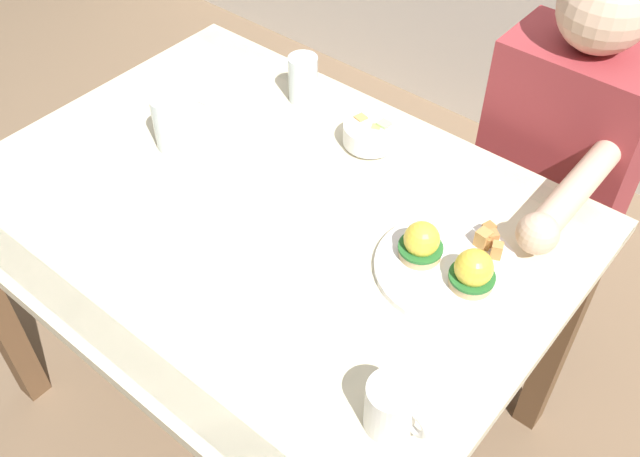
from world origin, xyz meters
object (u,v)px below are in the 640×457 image
diner_person (554,167)px  water_glass_near (303,81)px  fruit_bowl (370,134)px  coffee_mug (392,406)px  water_glass_far (171,125)px  eggs_benedict_plate (449,262)px  dining_table (265,244)px  fork (221,91)px

diner_person → water_glass_near: bearing=-154.2°
fruit_bowl → coffee_mug: bearing=-50.5°
fruit_bowl → water_glass_near: bearing=170.4°
coffee_mug → diner_person: diner_person is taller
coffee_mug → water_glass_near: water_glass_near is taller
water_glass_near → diner_person: (0.54, 0.26, -0.14)m
water_glass_far → eggs_benedict_plate: bearing=6.0°
dining_table → water_glass_far: bearing=175.2°
fruit_bowl → water_glass_near: (-0.23, 0.04, 0.02)m
water_glass_near → dining_table: bearing=-61.9°
dining_table → fork: 0.44m
water_glass_near → diner_person: bearing=25.8°
dining_table → fruit_bowl: size_ratio=10.00×
fork → water_glass_near: water_glass_near is taller
water_glass_near → water_glass_far: bearing=-108.6°
water_glass_near → diner_person: size_ratio=0.10×
fork → water_glass_near: size_ratio=1.36×
water_glass_near → fork: bearing=-149.4°
dining_table → eggs_benedict_plate: 0.41m
dining_table → water_glass_near: water_glass_near is taller
coffee_mug → fork: coffee_mug is taller
fruit_bowl → diner_person: bearing=43.4°
eggs_benedict_plate → fork: (-0.73, 0.14, -0.02)m
fruit_bowl → water_glass_far: water_glass_far is taller
eggs_benedict_plate → fruit_bowl: eggs_benedict_plate is taller
fruit_bowl → coffee_mug: coffee_mug is taller
dining_table → diner_person: diner_person is taller
eggs_benedict_plate → diner_person: bearing=91.8°
coffee_mug → eggs_benedict_plate: bearing=107.4°
water_glass_near → water_glass_far: (-0.11, -0.31, 0.01)m
water_glass_far → fork: bearing=108.2°
eggs_benedict_plate → diner_person: size_ratio=0.24×
coffee_mug → water_glass_near: bearing=139.4°
dining_table → water_glass_near: size_ratio=10.47×
dining_table → fork: fork is taller
eggs_benedict_plate → water_glass_far: size_ratio=2.14×
dining_table → fruit_bowl: (0.05, 0.30, 0.14)m
eggs_benedict_plate → water_glass_near: bearing=156.4°
water_glass_near → coffee_mug: bearing=-40.6°
eggs_benedict_plate → coffee_mug: coffee_mug is taller
water_glass_far → fruit_bowl: bearing=39.8°
eggs_benedict_plate → fruit_bowl: bearing=148.2°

